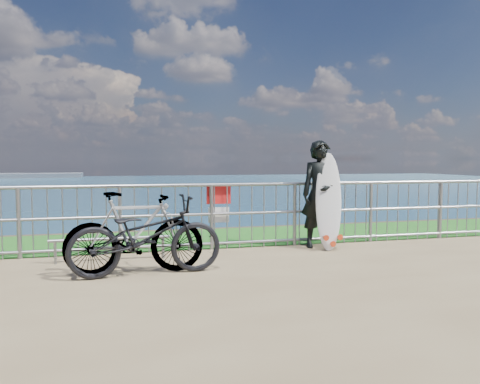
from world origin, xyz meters
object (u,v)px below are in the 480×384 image
object	(u,v)px
bicycle_far	(135,233)
surfer	(321,194)
surfboard	(329,205)
bicycle_near	(146,236)

from	to	relation	value
bicycle_far	surfer	bearing A→B (deg)	-70.76
surfboard	bicycle_near	bearing A→B (deg)	-161.65
bicycle_far	bicycle_near	bearing A→B (deg)	-129.27
bicycle_near	bicycle_far	world-z (taller)	bicycle_far
surfer	bicycle_far	xyz separation A→B (m)	(-3.18, -1.12, -0.38)
surfer	bicycle_far	world-z (taller)	surfer
bicycle_far	surfboard	bearing A→B (deg)	-74.51
surfer	bicycle_near	size ratio (longest dim) A/B	0.92
bicycle_near	bicycle_far	xyz separation A→B (m)	(-0.14, 0.12, 0.03)
surfboard	bicycle_near	world-z (taller)	surfboard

